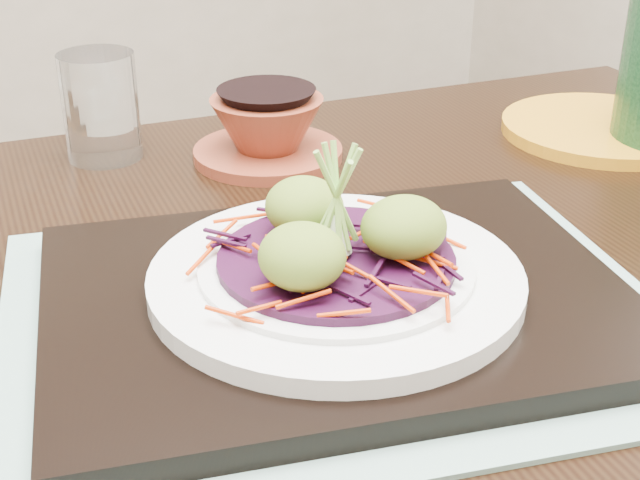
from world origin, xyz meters
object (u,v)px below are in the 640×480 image
water_glass (101,106)px  white_plate (336,276)px  dining_table (323,365)px  serving_tray (336,298)px  terracotta_bowl_set (267,132)px  yellow_plate (603,128)px

water_glass → white_plate: bearing=-85.1°
dining_table → serving_tray: bearing=-105.4°
serving_tray → water_glass: bearing=112.2°
white_plate → terracotta_bowl_set: terracotta_bowl_set is taller
white_plate → yellow_plate: (0.43, 0.15, -0.02)m
dining_table → yellow_plate: 0.42m
water_glass → yellow_plate: size_ratio=0.49×
terracotta_bowl_set → yellow_plate: terracotta_bowl_set is taller
terracotta_bowl_set → yellow_plate: (0.33, -0.12, -0.02)m
dining_table → serving_tray: (-0.03, -0.06, 0.10)m
water_glass → terracotta_bowl_set: (0.13, -0.09, -0.02)m
yellow_plate → dining_table: bearing=-167.3°
water_glass → terracotta_bowl_set: water_glass is taller
water_glass → yellow_plate: bearing=-24.6°
terracotta_bowl_set → yellow_plate: 0.35m
dining_table → terracotta_bowl_set: 0.25m
yellow_plate → water_glass: bearing=155.4°
yellow_plate → serving_tray: bearing=-160.2°
water_glass → serving_tray: bearing=-85.1°
terracotta_bowl_set → yellow_plate: bearing=-20.6°
dining_table → terracotta_bowl_set: (0.07, 0.21, 0.12)m
dining_table → yellow_plate: yellow_plate is taller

